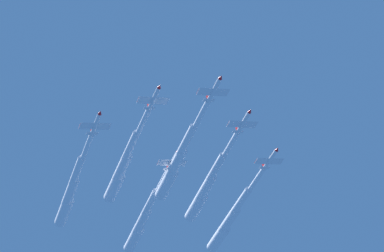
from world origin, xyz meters
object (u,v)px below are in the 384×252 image
jet_starboard_mid (71,191)px  jet_starboard_inner (123,166)px  jet_port_outer (142,221)px  jet_lead (177,162)px  jet_port_mid (230,220)px  jet_port_inner (206,187)px

jet_starboard_mid → jet_starboard_inner: bearing=-66.6°
jet_starboard_mid → jet_port_outer: size_ratio=1.00×
jet_lead → jet_starboard_inner: size_ratio=1.01×
jet_lead → jet_port_outer: (12.11, 32.00, 2.29)m
jet_lead → jet_port_mid: 33.63m
jet_port_inner → jet_port_mid: jet_port_inner is taller
jet_port_mid → jet_starboard_inner: bearing=177.3°
jet_starboard_inner → jet_port_mid: 39.48m
jet_port_outer → jet_starboard_inner: bearing=-139.3°
jet_port_inner → jet_starboard_inner: 25.46m
jet_port_mid → jet_port_outer: jet_port_outer is taller
jet_port_inner → jet_port_outer: 26.73m
jet_starboard_inner → jet_port_outer: bearing=40.7°
jet_starboard_mid → jet_port_mid: bearing=-21.0°
jet_port_mid → jet_port_outer: bearing=134.5°
jet_port_inner → jet_port_mid: 17.16m
jet_starboard_inner → jet_port_outer: size_ratio=0.97×
jet_port_inner → jet_starboard_inner: (-23.80, 8.99, 1.18)m
jet_port_inner → jet_starboard_mid: bearing=141.0°
jet_port_inner → jet_port_outer: bearing=97.5°
jet_port_inner → jet_starboard_inner: jet_starboard_inner is taller
jet_lead → jet_starboard_inner: jet_starboard_inner is taller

